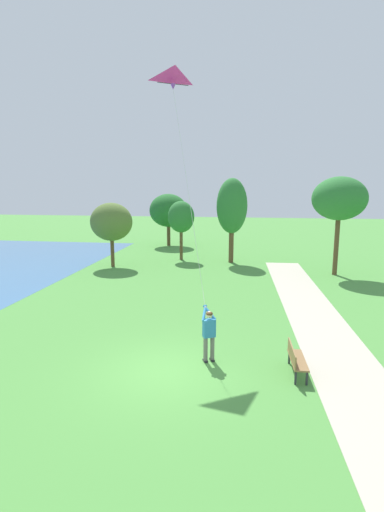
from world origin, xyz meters
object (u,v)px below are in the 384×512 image
Objects in this scene: park_bench_near_walkway at (296,358)px; tree_lakeside_near at (340,199)px; person_kite_flyer at (209,331)px; tree_treeline_left at (111,222)px; flying_kite at (175,79)px; tree_lakeside_far at (168,211)px; tree_treeline_center at (181,217)px; tree_treeline_right at (232,207)px.

tree_lakeside_near is (4.12, 14.16, 4.39)m from park_bench_near_walkway.
person_kite_flyer is 0.40× the size of tree_treeline_left.
tree_lakeside_far is (-4.68, 20.69, -6.36)m from flying_kite.
tree_treeline_center is (-6.71, 17.83, 2.82)m from park_bench_near_walkway.
person_kite_flyer is 0.29× the size of tree_treeline_right.
tree_treeline_center reaches higher than tree_treeline_left.
flying_kite reaches higher than tree_treeline_left.
flying_kite is at bearing -97.25° from tree_treeline_right.
tree_lakeside_near reaches higher than tree_treeline_left.
tree_treeline_right reaches higher than person_kite_flyer.
person_kite_flyer is 0.40× the size of tree_treeline_center.
tree_lakeside_near is 7.61m from tree_treeline_right.
person_kite_flyer is 16.54m from tree_treeline_left.
tree_treeline_right is 1.37× the size of tree_treeline_center.
tree_lakeside_near is at bearing 63.42° from person_kite_flyer.
flying_kite is at bearing -80.80° from tree_treeline_center.
tree_lakeside_near reaches higher than tree_lakeside_far.
flying_kite is 1.84× the size of tree_treeline_center.
tree_treeline_center is (-2.24, 13.80, -6.42)m from flying_kite.
tree_treeline_right is (-6.90, 3.13, -0.69)m from tree_lakeside_near.
tree_treeline_center reaches higher than park_bench_near_walkway.
person_kite_flyer is at bearing -77.12° from tree_treeline_center.
park_bench_near_walkway is at bearing -80.85° from tree_treeline_right.
tree_lakeside_far is at bearing 104.82° from person_kite_flyer.
tree_treeline_center is (-3.97, 17.37, 2.28)m from person_kite_flyer.
tree_lakeside_near is at bearing -24.38° from tree_treeline_right.
tree_treeline_center is at bearing 110.61° from park_bench_near_walkway.
park_bench_near_walkway is 0.24× the size of tree_lakeside_near.
tree_treeline_left is 5.51m from tree_treeline_center.
flying_kite reaches higher than tree_lakeside_far.
tree_treeline_left is 0.72× the size of tree_treeline_right.
tree_treeline_right is (-2.78, 17.29, 3.70)m from park_bench_near_walkway.
park_bench_near_walkway is at bearing -42.02° from flying_kite.
person_kite_flyer is at bearing -75.18° from tree_lakeside_far.
tree_treeline_left reaches higher than person_kite_flyer.
tree_lakeside_near is 11.54m from tree_treeline_center.
tree_treeline_right is (8.35, 2.74, 1.01)m from tree_treeline_left.
tree_treeline_left is (-1.98, -10.17, -0.19)m from tree_lakeside_far.
person_kite_flyer is 9.57m from flying_kite.
tree_treeline_right reaches higher than park_bench_near_walkway.
tree_lakeside_near reaches higher than person_kite_flyer.
flying_kite is 11.03m from park_bench_near_walkway.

